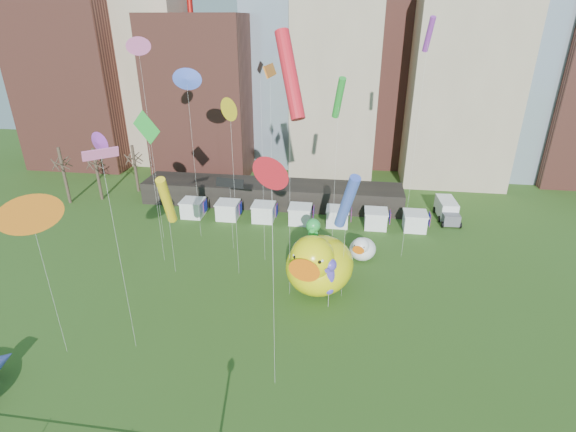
% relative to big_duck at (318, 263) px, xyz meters
% --- Properties ---
extents(skyline, '(101.00, 23.00, 68.00)m').
position_rel_big_duck_xyz_m(skyline, '(-2.38, 40.96, 18.22)').
color(skyline, brown).
rests_on(skyline, ground).
extents(pavilion, '(38.00, 6.00, 3.20)m').
position_rel_big_duck_xyz_m(pavilion, '(-8.63, 21.90, -1.62)').
color(pavilion, black).
rests_on(pavilion, ground).
extents(vendor_tents, '(33.24, 2.80, 2.40)m').
position_rel_big_duck_xyz_m(vendor_tents, '(-3.62, 15.90, -2.12)').
color(vendor_tents, white).
rests_on(vendor_tents, ground).
extents(bare_trees, '(8.44, 6.44, 8.50)m').
position_rel_big_duck_xyz_m(bare_trees, '(-34.80, 20.44, 0.79)').
color(bare_trees, '#382B21').
rests_on(bare_trees, ground).
extents(big_duck, '(8.27, 9.83, 7.02)m').
position_rel_big_duck_xyz_m(big_duck, '(0.00, 0.00, 0.00)').
color(big_duck, yellow).
rests_on(big_duck, ground).
extents(small_duck, '(3.77, 4.42, 3.13)m').
position_rel_big_duck_xyz_m(small_duck, '(4.50, 7.04, -1.79)').
color(small_duck, white).
rests_on(small_duck, ground).
extents(seahorse_green, '(1.46, 1.83, 7.07)m').
position_rel_big_duck_xyz_m(seahorse_green, '(-0.74, 2.08, 2.07)').
color(seahorse_green, silver).
rests_on(seahorse_green, ground).
extents(seahorse_purple, '(1.50, 1.77, 5.38)m').
position_rel_big_duck_xyz_m(seahorse_purple, '(1.25, -2.58, 0.56)').
color(seahorse_purple, silver).
rests_on(seahorse_purple, ground).
extents(box_truck, '(2.73, 6.15, 2.57)m').
position_rel_big_duck_xyz_m(box_truck, '(16.14, 20.07, -1.91)').
color(box_truck, white).
rests_on(box_truck, ground).
extents(kite_0, '(3.32, 4.07, 24.51)m').
position_rel_big_duck_xyz_m(kite_0, '(-2.70, -0.86, 17.77)').
color(kite_0, silver).
rests_on(kite_0, ground).
extents(kite_1, '(1.35, 1.60, 23.49)m').
position_rel_big_duck_xyz_m(kite_1, '(-19.99, 8.67, 19.26)').
color(kite_1, silver).
rests_on(kite_1, ground).
extents(kite_2, '(3.34, 0.87, 8.83)m').
position_rel_big_duck_xyz_m(kite_2, '(-10.73, 7.62, 5.08)').
color(kite_2, silver).
rests_on(kite_2, ground).
extents(kite_3, '(1.40, 2.41, 20.53)m').
position_rel_big_duck_xyz_m(kite_3, '(1.14, 3.81, 15.30)').
color(kite_3, silver).
rests_on(kite_3, ground).
extents(kite_4, '(1.43, 3.48, 11.28)m').
position_rel_big_duck_xyz_m(kite_4, '(-15.60, 1.46, 5.18)').
color(kite_4, silver).
rests_on(kite_4, ground).
extents(kite_5, '(2.35, 0.54, 20.33)m').
position_rel_big_duck_xyz_m(kite_5, '(-15.59, 10.03, 15.92)').
color(kite_5, silver).
rests_on(kite_5, ground).
extents(kite_6, '(0.61, 3.29, 21.60)m').
position_rel_big_duck_xyz_m(kite_6, '(-4.74, 1.35, 17.73)').
color(kite_6, silver).
rests_on(kite_6, ground).
extents(kite_7, '(1.84, 1.23, 15.45)m').
position_rel_big_duck_xyz_m(kite_7, '(-21.18, 0.35, 11.20)').
color(kite_7, silver).
rests_on(kite_7, ground).
extents(kite_8, '(1.80, 1.32, 17.74)m').
position_rel_big_duck_xyz_m(kite_8, '(-2.17, -12.64, 13.48)').
color(kite_8, silver).
rests_on(kite_8, ground).
extents(kite_9, '(1.99, 1.91, 17.09)m').
position_rel_big_duck_xyz_m(kite_9, '(-14.45, -10.30, 13.33)').
color(kite_9, silver).
rests_on(kite_9, ground).
extents(kite_10, '(1.20, 2.90, 21.41)m').
position_rel_big_duck_xyz_m(kite_10, '(-6.45, 5.44, 17.57)').
color(kite_10, silver).
rests_on(kite_10, ground).
extents(kite_11, '(3.28, 1.05, 16.96)m').
position_rel_big_duck_xyz_m(kite_11, '(-17.82, 3.70, 11.86)').
color(kite_11, silver).
rests_on(kite_11, ground).
extents(kite_12, '(1.65, 1.71, 18.64)m').
position_rel_big_duck_xyz_m(kite_12, '(-8.68, 2.15, 14.33)').
color(kite_12, silver).
rests_on(kite_12, ground).
extents(kite_13, '(2.51, 3.53, 13.07)m').
position_rel_big_duck_xyz_m(kite_13, '(2.44, -0.50, 6.89)').
color(kite_13, silver).
rests_on(kite_13, ground).
extents(kite_14, '(2.21, 2.53, 14.01)m').
position_rel_big_duck_xyz_m(kite_14, '(-19.81, -11.73, 9.28)').
color(kite_14, silver).
rests_on(kite_14, ground).
extents(kite_15, '(0.80, 1.95, 25.43)m').
position_rel_big_duck_xyz_m(kite_15, '(9.09, 8.32, 20.52)').
color(kite_15, silver).
rests_on(kite_15, ground).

